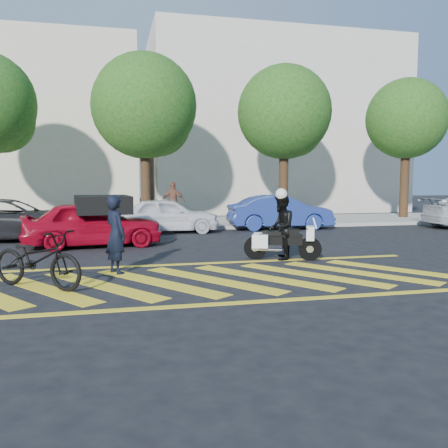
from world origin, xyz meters
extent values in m
plane|color=black|center=(0.00, 0.00, 0.00)|extent=(90.00, 90.00, 0.00)
cube|color=#9E998E|center=(0.00, 12.00, 0.07)|extent=(60.00, 5.00, 0.15)
cube|color=yellow|center=(-2.80, 0.00, 0.00)|extent=(2.43, 3.21, 0.01)
cube|color=yellow|center=(-1.70, 0.00, 0.00)|extent=(2.43, 3.21, 0.01)
cube|color=yellow|center=(-0.60, 0.00, 0.00)|extent=(2.43, 3.21, 0.01)
cube|color=yellow|center=(0.50, 0.00, 0.00)|extent=(2.43, 3.21, 0.01)
cube|color=yellow|center=(1.60, 0.00, 0.00)|extent=(2.43, 3.21, 0.01)
cube|color=yellow|center=(2.70, 0.00, 0.00)|extent=(2.43, 3.21, 0.01)
cube|color=yellow|center=(3.80, 0.00, 0.00)|extent=(2.43, 3.21, 0.01)
cube|color=yellow|center=(4.90, 0.00, 0.00)|extent=(2.43, 3.21, 0.01)
cube|color=yellow|center=(0.00, -1.90, 0.00)|extent=(12.00, 0.20, 0.01)
cube|color=yellow|center=(0.00, 1.90, 0.00)|extent=(12.00, 0.20, 0.01)
cube|color=beige|center=(9.00, 21.00, 5.50)|extent=(16.00, 8.00, 11.00)
sphere|color=#134816|center=(-5.90, 12.30, 4.53)|extent=(2.73, 2.73, 2.73)
cylinder|color=black|center=(0.00, 12.00, 2.00)|extent=(0.44, 0.44, 4.00)
sphere|color=#134816|center=(0.00, 12.00, 5.26)|extent=(4.60, 4.60, 4.60)
sphere|color=#134816|center=(0.60, 12.30, 4.58)|extent=(2.99, 2.99, 2.99)
cylinder|color=black|center=(6.50, 12.00, 2.00)|extent=(0.44, 0.44, 4.00)
sphere|color=#134816|center=(6.50, 12.00, 5.21)|extent=(4.40, 4.40, 4.40)
sphere|color=#134816|center=(7.10, 12.30, 4.55)|extent=(2.86, 2.86, 2.86)
cylinder|color=black|center=(13.00, 12.00, 2.00)|extent=(0.44, 0.44, 4.00)
sphere|color=#134816|center=(13.00, 12.00, 5.10)|extent=(4.00, 4.00, 4.00)
sphere|color=#134816|center=(13.60, 12.30, 4.50)|extent=(2.60, 2.60, 2.60)
imported|color=black|center=(-1.40, 1.14, 0.86)|extent=(0.66, 0.74, 1.71)
imported|color=black|center=(-2.86, 0.03, 0.55)|extent=(2.13, 1.86, 1.11)
cylinder|color=black|center=(2.13, 2.27, 0.29)|extent=(0.59, 0.34, 0.59)
cylinder|color=silver|center=(2.13, 2.27, 0.29)|extent=(0.22, 0.20, 0.18)
cylinder|color=black|center=(3.41, 1.73, 0.29)|extent=(0.59, 0.34, 0.59)
cylinder|color=silver|center=(3.41, 1.73, 0.29)|extent=(0.22, 0.20, 0.18)
cube|color=black|center=(2.73, 2.02, 0.52)|extent=(1.12, 0.64, 0.27)
cube|color=black|center=(2.97, 1.91, 0.70)|extent=(0.47, 0.40, 0.20)
cube|color=black|center=(2.52, 2.10, 0.68)|extent=(0.57, 0.47, 0.11)
cube|color=silver|center=(3.41, 1.73, 0.70)|extent=(0.32, 0.42, 0.36)
cube|color=silver|center=(2.35, 2.43, 0.49)|extent=(0.43, 0.30, 0.34)
cube|color=silver|center=(2.17, 2.00, 0.49)|extent=(0.43, 0.30, 0.34)
imported|color=black|center=(2.72, 2.00, 0.84)|extent=(0.90, 1.00, 1.69)
imported|color=#A5071C|center=(-2.04, 5.55, 0.71)|extent=(4.30, 2.10, 1.41)
imported|color=black|center=(-4.80, 7.80, 0.70)|extent=(5.07, 2.40, 1.40)
imported|color=white|center=(0.62, 8.93, 0.68)|extent=(4.09, 1.94, 1.35)
imported|color=navy|center=(5.30, 9.13, 0.70)|extent=(4.34, 1.67, 1.41)
imported|color=brown|center=(1.24, 12.12, 1.06)|extent=(1.13, 0.65, 1.81)
camera|label=1|loc=(-1.45, -9.36, 2.05)|focal=38.00mm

